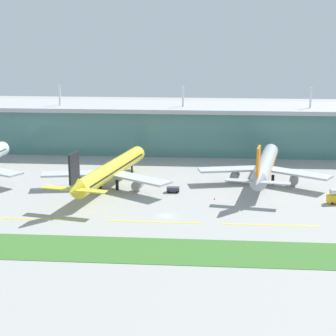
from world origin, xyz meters
The scene contains 11 objects.
ground_plane centered at (0.00, 0.00, 0.00)m, with size 600.00×600.00×0.00m, color #9E9E99.
terminal_building centered at (0.00, 95.72, 10.88)m, with size 288.00×34.00×30.35m.
airliner_near_middle centered at (-22.51, 29.75, 6.45)m, with size 47.77×66.40×18.90m.
airliner_far_middle centered at (32.97, 41.28, 6.45)m, with size 48.09×61.69×18.90m.
taxiway_stripe_mid_west centered at (-37.00, -5.78, 0.02)m, with size 28.00×0.70×0.04m, color yellow.
taxiway_stripe_centre centered at (-3.00, -5.78, 0.02)m, with size 28.00×0.70×0.04m, color yellow.
taxiway_stripe_mid_east centered at (31.00, -5.78, 0.02)m, with size 28.00×0.70×0.04m, color yellow.
grass_verge centered at (0.00, -28.21, 0.05)m, with size 300.00×18.00×0.10m, color #3D702D.
pushback_tug centered at (0.26, 26.17, 1.10)m, with size 4.48×2.65×1.85m.
safety_cone_left_wingtip centered at (14.71, 18.48, 0.35)m, with size 0.56×0.56×0.70m, color orange.
safety_cone_nose_front centered at (52.38, 14.17, 0.35)m, with size 0.56×0.56×0.70m, color orange.
Camera 1 is at (14.24, -167.48, 56.46)m, focal length 61.96 mm.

